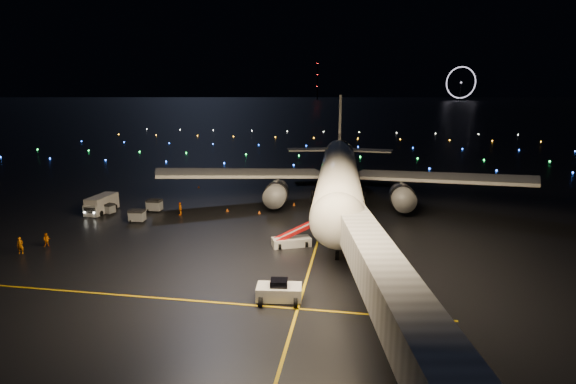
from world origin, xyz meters
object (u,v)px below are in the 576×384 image
(crew_c, at_px, (180,209))
(baggage_cart_2, at_px, (108,209))
(baggage_cart_0, at_px, (137,216))
(service_truck, at_px, (102,204))
(pushback_tug, at_px, (279,290))
(crew_b, at_px, (47,240))
(baggage_cart_1, at_px, (154,205))
(crew_a, at_px, (20,245))
(belt_loader, at_px, (291,233))
(airliner, at_px, (339,151))

(crew_c, bearing_deg, baggage_cart_2, -97.05)
(baggage_cart_0, bearing_deg, service_truck, 148.68)
(pushback_tug, xyz_separation_m, crew_b, (-29.52, 9.10, -0.12))
(baggage_cart_1, bearing_deg, baggage_cart_2, -159.57)
(crew_b, distance_m, baggage_cart_1, 17.65)
(crew_b, height_order, baggage_cart_2, crew_b)
(pushback_tug, xyz_separation_m, crew_c, (-19.28, 24.48, 0.03))
(pushback_tug, xyz_separation_m, service_truck, (-31.47, 24.07, 0.36))
(crew_c, distance_m, baggage_cart_0, 6.27)
(crew_a, xyz_separation_m, baggage_cart_2, (0.65, 16.95, -0.20))
(service_truck, distance_m, crew_b, 15.11)
(crew_b, distance_m, baggage_cart_0, 12.46)
(service_truck, xyz_separation_m, crew_c, (12.20, 0.41, -0.33))
(belt_loader, relative_size, baggage_cart_2, 3.64)
(belt_loader, xyz_separation_m, baggage_cart_1, (-22.90, 11.95, -0.70))
(airliner, xyz_separation_m, crew_a, (-34.13, -29.70, -7.44))
(crew_c, xyz_separation_m, baggage_cart_2, (-10.91, -1.04, -0.20))
(service_truck, bearing_deg, pushback_tug, -35.77)
(service_truck, relative_size, baggage_cart_2, 3.88)
(baggage_cart_2, bearing_deg, crew_a, -76.37)
(service_truck, height_order, crew_c, service_truck)
(airliner, distance_m, baggage_cart_1, 30.10)
(pushback_tug, distance_m, crew_b, 30.89)
(crew_c, bearing_deg, belt_loader, 47.37)
(pushback_tug, relative_size, belt_loader, 0.59)
(pushback_tug, distance_m, crew_c, 31.16)
(crew_a, bearing_deg, crew_c, 37.28)
(crew_b, height_order, crew_c, crew_c)
(crew_b, distance_m, baggage_cart_2, 14.36)
(pushback_tug, distance_m, baggage_cart_0, 31.25)
(service_truck, distance_m, crew_a, 17.59)
(airliner, relative_size, crew_a, 30.41)
(airliner, distance_m, crew_b, 43.22)
(baggage_cart_0, bearing_deg, crew_a, -121.41)
(pushback_tug, relative_size, crew_c, 2.03)
(airliner, height_order, crew_b, airliner)
(airliner, bearing_deg, crew_a, -141.72)
(belt_loader, bearing_deg, baggage_cart_2, 139.76)
(pushback_tug, xyz_separation_m, baggage_cart_1, (-23.96, 25.85, -0.03))
(crew_a, xyz_separation_m, crew_c, (11.56, 17.99, -0.00))
(airliner, bearing_deg, baggage_cart_1, -161.95)
(service_truck, height_order, crew_b, service_truck)
(pushback_tug, distance_m, baggage_cart_1, 35.25)
(belt_loader, xyz_separation_m, service_truck, (-30.41, 10.17, -0.30))
(belt_loader, distance_m, baggage_cart_1, 25.84)
(crew_a, distance_m, baggage_cart_1, 20.54)
(crew_a, relative_size, baggage_cart_2, 1.07)
(pushback_tug, xyz_separation_m, baggage_cart_0, (-23.85, 20.20, -0.07))
(pushback_tug, relative_size, baggage_cart_2, 2.17)
(baggage_cart_0, distance_m, baggage_cart_1, 5.66)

